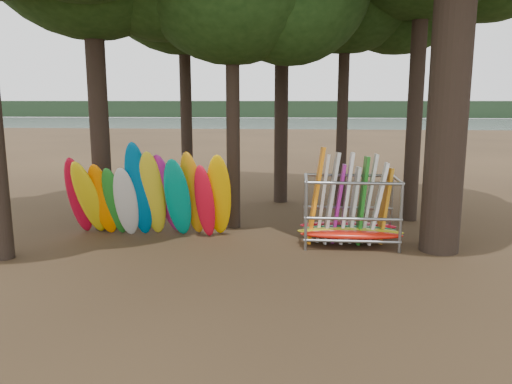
{
  "coord_description": "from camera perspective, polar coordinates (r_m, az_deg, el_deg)",
  "views": [
    {
      "loc": [
        1.01,
        -13.79,
        4.24
      ],
      "look_at": [
        -0.27,
        1.5,
        1.4
      ],
      "focal_mm": 35.0,
      "sensor_mm": 36.0,
      "label": 1
    }
  ],
  "objects": [
    {
      "name": "far_shore",
      "position": [
        123.82,
        4.39,
        9.42
      ],
      "size": [
        160.0,
        4.0,
        4.0
      ],
      "primitive_type": "cube",
      "color": "black",
      "rests_on": "ground"
    },
    {
      "name": "lake",
      "position": [
        73.92,
        4.04,
        7.17
      ],
      "size": [
        160.0,
        160.0,
        0.0
      ],
      "primitive_type": "plane",
      "color": "gray",
      "rests_on": "ground"
    },
    {
      "name": "kayak_row",
      "position": [
        15.69,
        -12.52,
        -0.54
      ],
      "size": [
        5.27,
        2.09,
        3.2
      ],
      "color": "#BA0A27",
      "rests_on": "ground"
    },
    {
      "name": "ground",
      "position": [
        14.47,
        0.58,
        -6.56
      ],
      "size": [
        120.0,
        120.0,
        0.0
      ],
      "primitive_type": "plane",
      "color": "#47331E",
      "rests_on": "ground"
    },
    {
      "name": "storage_rack",
      "position": [
        15.02,
        10.7,
        -2.32
      ],
      "size": [
        3.12,
        1.58,
        2.91
      ],
      "color": "gray",
      "rests_on": "ground"
    }
  ]
}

